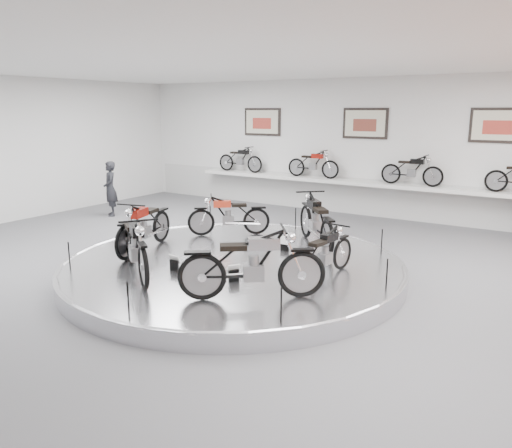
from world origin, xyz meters
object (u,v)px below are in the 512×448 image
Objects in this scene: bike_c at (229,215)px; bike_d at (144,225)px; bike_b at (316,220)px; bike_f at (252,264)px; display_platform at (233,268)px; bike_e at (136,245)px; bike_a at (324,253)px; visitor at (110,189)px; shelf at (359,183)px.

bike_d is at bearing 31.89° from bike_c.
bike_f is (0.52, -3.25, 0.01)m from bike_b.
bike_e is at bearing -118.43° from display_platform.
bike_b reaches higher than bike_d.
bike_d reaches higher than display_platform.
bike_f is at bearing 168.97° from bike_a.
bike_b is at bearing 113.65° from bike_d.
bike_c is at bearing 145.74° from bike_d.
bike_c is 0.90× the size of bike_d.
bike_d is 1.09× the size of visitor.
display_platform is 1.96m from bike_a.
shelf is 6.24× the size of bike_d.
bike_f is 1.16× the size of visitor.
bike_b is 1.18× the size of bike_c.
bike_e is at bearing -2.13° from visitor.
bike_d is 0.94× the size of bike_f.
bike_a is 0.79× the size of bike_f.
bike_e is at bearing -96.25° from shelf.
shelf is at bearing 90.00° from display_platform.
bike_f is at bearing 145.99° from bike_b.
display_platform is 0.58× the size of shelf.
bike_c is 3.19m from bike_e.
bike_f reaches higher than shelf.
bike_b is 3.29m from bike_f.
visitor is (-4.33, 2.96, -0.01)m from bike_d.
bike_b reaches higher than bike_e.
display_platform is 3.40× the size of bike_f.
bike_c reaches higher than display_platform.
bike_b is at bearing 29.60° from visitor.
bike_d is 3.45m from bike_f.
bike_e reaches higher than bike_a.
shelf is 6.81× the size of visitor.
bike_a is 3.80m from bike_d.
bike_a is at bearing 81.57° from bike_d.
bike_c is 0.98× the size of visitor.
bike_e is (-2.75, -1.63, 0.10)m from bike_a.
bike_a is 2.04m from bike_b.
bike_c is at bearing 53.21° from bike_b.
bike_a is 0.84× the size of bike_d.
bike_b is 0.99× the size of bike_f.
bike_e is 0.98× the size of bike_f.
bike_f is at bearing 57.34° from bike_d.
shelf is 6.97× the size of bike_c.
visitor is (-5.35, 4.18, -0.03)m from bike_e.
bike_d is at bearing 165.48° from bike_e.
bike_a is at bearing 0.35° from display_platform.
bike_c is (-1.21, -4.85, -0.24)m from shelf.
visitor reaches higher than bike_b.
shelf is (0.00, 6.40, 0.85)m from display_platform.
bike_b is at bearing 147.76° from bike_c.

